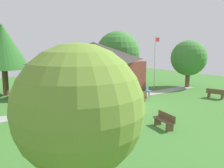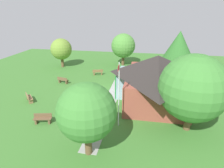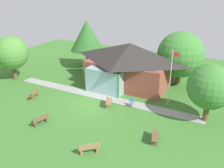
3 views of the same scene
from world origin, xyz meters
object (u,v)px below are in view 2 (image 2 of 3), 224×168
(tree_lawn_corner, at_px, (61,49))
(tree_behind_pavilion_right, at_px, (193,88))
(bench_mid_left, at_px, (98,72))
(bench_front_center, at_px, (63,80))
(pavilion, at_px, (155,77))
(patio_chair_lawn_spare, at_px, (102,103))
(tree_east_hedge, at_px, (87,112))
(bench_front_right, at_px, (29,98))
(bench_rear_near_path, at_px, (98,94))
(tree_west_hedge, at_px, (123,46))
(tree_behind_pavilion_left, at_px, (179,46))
(flagpole, at_px, (119,93))
(bench_lawn_far_right, at_px, (43,119))

(tree_lawn_corner, bearing_deg, tree_behind_pavilion_right, 49.01)
(bench_mid_left, bearing_deg, bench_front_center, -147.36)
(pavilion, bearing_deg, tree_lawn_corner, -124.12)
(patio_chair_lawn_spare, bearing_deg, tree_behind_pavilion_right, -123.12)
(tree_east_hedge, bearing_deg, bench_front_right, -127.19)
(patio_chair_lawn_spare, xyz_separation_m, tree_east_hedge, (6.60, 0.61, 2.71))
(bench_rear_near_path, xyz_separation_m, bench_front_center, (-3.36, -5.57, 0.00))
(tree_west_hedge, bearing_deg, tree_lawn_corner, -72.84)
(tree_behind_pavilion_left, bearing_deg, tree_behind_pavilion_right, -2.20)
(flagpole, distance_m, bench_mid_left, 13.70)
(patio_chair_lawn_spare, bearing_deg, flagpole, -160.41)
(bench_front_center, distance_m, tree_east_hedge, 14.19)
(pavilion, bearing_deg, bench_lawn_far_right, -55.48)
(tree_lawn_corner, height_order, tree_behind_pavilion_right, tree_behind_pavilion_right)
(bench_front_right, height_order, patio_chair_lawn_spare, patio_chair_lawn_spare)
(flagpole, xyz_separation_m, tree_west_hedge, (-18.46, -2.09, 0.30))
(bench_mid_left, xyz_separation_m, tree_behind_pavilion_right, (11.99, 10.46, 3.15))
(bench_lawn_far_right, bearing_deg, bench_rear_near_path, -132.73)
(bench_front_right, bearing_deg, pavilion, 59.85)
(pavilion, distance_m, tree_east_hedge, 10.19)
(tree_behind_pavilion_right, relative_size, tree_west_hedge, 1.16)
(bench_front_center, relative_size, bench_front_right, 1.12)
(pavilion, distance_m, bench_mid_left, 10.71)
(bench_front_right, bearing_deg, bench_front_center, 124.55)
(patio_chair_lawn_spare, bearing_deg, tree_west_hedge, -14.95)
(tree_west_hedge, bearing_deg, tree_behind_pavilion_left, 56.55)
(pavilion, distance_m, tree_behind_pavilion_right, 5.76)
(bench_lawn_far_right, height_order, tree_west_hedge, tree_west_hedge)
(bench_mid_left, bearing_deg, patio_chair_lawn_spare, -89.61)
(bench_rear_near_path, xyz_separation_m, tree_behind_pavilion_left, (-8.14, 8.94, 4.00))
(flagpole, height_order, bench_rear_near_path, flagpole)
(tree_east_hedge, distance_m, tree_lawn_corner, 21.70)
(bench_front_right, distance_m, tree_behind_pavilion_left, 19.33)
(tree_lawn_corner, distance_m, tree_behind_pavilion_right, 22.82)
(bench_front_right, distance_m, patio_chair_lawn_spare, 7.76)
(bench_rear_near_path, xyz_separation_m, bench_mid_left, (-7.50, -2.00, 0.00))
(flagpole, bearing_deg, bench_rear_near_path, -149.29)
(flagpole, xyz_separation_m, bench_rear_near_path, (-5.00, -2.97, -2.59))
(flagpole, distance_m, bench_rear_near_path, 6.37)
(pavilion, xyz_separation_m, flagpole, (5.56, -2.90, 0.48))
(flagpole, bearing_deg, bench_front_right, -105.51)
(pavilion, relative_size, bench_lawn_far_right, 6.28)
(pavilion, height_order, bench_rear_near_path, pavilion)
(bench_mid_left, relative_size, tree_west_hedge, 0.30)
(bench_rear_near_path, distance_m, bench_mid_left, 7.77)
(bench_lawn_far_right, relative_size, tree_behind_pavilion_left, 0.24)
(bench_lawn_far_right, relative_size, bench_mid_left, 1.00)
(bench_rear_near_path, height_order, bench_front_right, same)
(bench_lawn_far_right, relative_size, bench_front_center, 1.00)
(flagpole, relative_size, tree_lawn_corner, 1.16)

